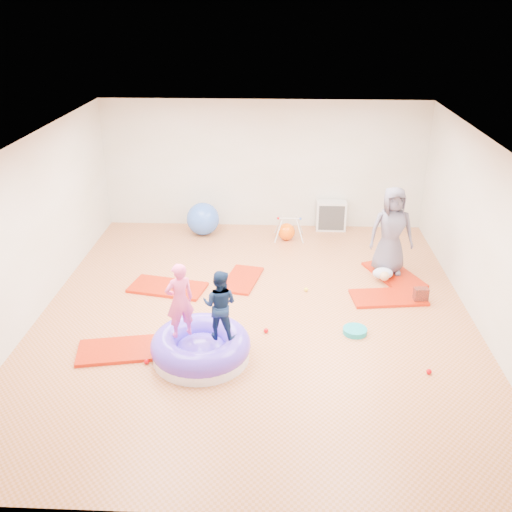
{
  "coord_description": "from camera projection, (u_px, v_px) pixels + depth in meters",
  "views": [
    {
      "loc": [
        0.38,
        -8.09,
        4.71
      ],
      "look_at": [
        0.0,
        0.3,
        0.9
      ],
      "focal_mm": 40.0,
      "sensor_mm": 36.0,
      "label": 1
    }
  ],
  "objects": [
    {
      "name": "gym_mat_center_back",
      "position": [
        242.0,
        279.0,
        10.4
      ],
      "size": [
        0.77,
        1.19,
        0.05
      ],
      "primitive_type": "cube",
      "rotation": [
        0.0,
        0.0,
        1.36
      ],
      "color": "red",
      "rests_on": "ground"
    },
    {
      "name": "infant_play_gym",
      "position": [
        289.0,
        225.0,
        12.08
      ],
      "size": [
        0.63,
        0.6,
        0.48
      ],
      "rotation": [
        0.0,
        0.0,
        0.34
      ],
      "color": "silver",
      "rests_on": "ground"
    },
    {
      "name": "adult_caregiver",
      "position": [
        391.0,
        231.0,
        10.3
      ],
      "size": [
        0.84,
        0.58,
        1.64
      ],
      "primitive_type": "imported",
      "rotation": [
        0.0,
        0.0,
        0.08
      ],
      "color": "#545064",
      "rests_on": "gym_mat_rear_right"
    },
    {
      "name": "backpack",
      "position": [
        421.0,
        295.0,
        9.61
      ],
      "size": [
        0.25,
        0.17,
        0.27
      ],
      "primitive_type": "cube",
      "rotation": [
        0.0,
        0.0,
        0.09
      ],
      "color": "maroon",
      "rests_on": "ground"
    },
    {
      "name": "gym_mat_mid_left",
      "position": [
        168.0,
        287.0,
        10.11
      ],
      "size": [
        1.43,
        0.92,
        0.05
      ],
      "primitive_type": "cube",
      "rotation": [
        0.0,
        0.0,
        -0.21
      ],
      "color": "red",
      "rests_on": "ground"
    },
    {
      "name": "balance_disc",
      "position": [
        355.0,
        331.0,
        8.76
      ],
      "size": [
        0.37,
        0.37,
        0.08
      ],
      "primitive_type": "cylinder",
      "color": "teal",
      "rests_on": "ground"
    },
    {
      "name": "inflatable_cushion",
      "position": [
        201.0,
        347.0,
        8.11
      ],
      "size": [
        1.43,
        1.43,
        0.45
      ],
      "rotation": [
        0.0,
        0.0,
        -0.21
      ],
      "color": "white",
      "rests_on": "ground"
    },
    {
      "name": "yellow_toy",
      "position": [
        202.0,
        327.0,
        8.92
      ],
      "size": [
        0.19,
        0.19,
        0.03
      ],
      "primitive_type": "cylinder",
      "color": "yellow",
      "rests_on": "ground"
    },
    {
      "name": "gym_mat_rear_right",
      "position": [
        394.0,
        275.0,
        10.57
      ],
      "size": [
        1.09,
        1.42,
        0.05
      ],
      "primitive_type": "cube",
      "rotation": [
        0.0,
        0.0,
        1.97
      ],
      "color": "red",
      "rests_on": "ground"
    },
    {
      "name": "exercise_ball_blue",
      "position": [
        203.0,
        219.0,
        12.32
      ],
      "size": [
        0.71,
        0.71,
        0.71
      ],
      "primitive_type": "sphere",
      "color": "blue",
      "rests_on": "ground"
    },
    {
      "name": "child_navy",
      "position": [
        220.0,
        302.0,
        7.8
      ],
      "size": [
        0.56,
        0.48,
        1.02
      ],
      "primitive_type": "imported",
      "rotation": [
        0.0,
        0.0,
        2.95
      ],
      "color": "#0E2147",
      "rests_on": "inflatable_cushion"
    },
    {
      "name": "cube_shelf",
      "position": [
        331.0,
        216.0,
        12.58
      ],
      "size": [
        0.65,
        0.32,
        0.65
      ],
      "color": "silver",
      "rests_on": "ground"
    },
    {
      "name": "gym_mat_front_left",
      "position": [
        124.0,
        350.0,
        8.32
      ],
      "size": [
        1.41,
        0.9,
        0.05
      ],
      "primitive_type": "cube",
      "rotation": [
        0.0,
        0.0,
        0.19
      ],
      "color": "red",
      "rests_on": "ground"
    },
    {
      "name": "exercise_ball_orange",
      "position": [
        286.0,
        232.0,
        12.1
      ],
      "size": [
        0.36,
        0.36,
        0.36
      ],
      "primitive_type": "sphere",
      "color": "#FF6007",
      "rests_on": "ground"
    },
    {
      "name": "gym_mat_right",
      "position": [
        388.0,
        297.0,
        9.77
      ],
      "size": [
        1.32,
        0.78,
        0.05
      ],
      "primitive_type": "cube",
      "rotation": [
        0.0,
        0.0,
        0.12
      ],
      "color": "red",
      "rests_on": "ground"
    },
    {
      "name": "room",
      "position": [
        255.0,
        234.0,
        8.75
      ],
      "size": [
        7.01,
        8.01,
        2.81
      ],
      "color": "tan",
      "rests_on": "ground"
    },
    {
      "name": "infant",
      "position": [
        383.0,
        274.0,
        10.29
      ],
      "size": [
        0.37,
        0.37,
        0.22
      ],
      "color": "silver",
      "rests_on": "gym_mat_rear_right"
    },
    {
      "name": "ball_pit_balls",
      "position": [
        293.0,
        317.0,
        9.16
      ],
      "size": [
        4.0,
        3.75,
        0.08
      ],
      "color": "#C9020B",
      "rests_on": "ground"
    },
    {
      "name": "child_pink",
      "position": [
        180.0,
        297.0,
        7.81
      ],
      "size": [
        0.48,
        0.43,
        1.11
      ],
      "primitive_type": "imported",
      "rotation": [
        0.0,
        0.0,
        3.65
      ],
      "color": "#F84F93",
      "rests_on": "inflatable_cushion"
    }
  ]
}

